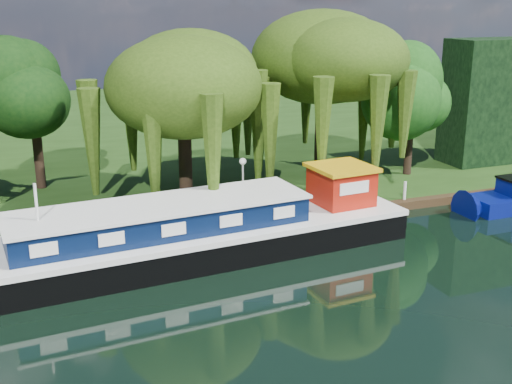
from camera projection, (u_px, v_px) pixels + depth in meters
name	position (u px, v px, depth m)	size (l,w,h in m)	color
ground	(324.00, 298.00, 24.16)	(120.00, 120.00, 0.00)	black
far_bank	(145.00, 129.00, 54.54)	(120.00, 52.00, 0.45)	black
dutch_barge	(191.00, 234.00, 27.76)	(20.54, 6.24, 4.27)	black
red_dinghy	(128.00, 273.00, 26.35)	(2.29, 3.21, 0.66)	#9D180B
willow_left	(183.00, 87.00, 32.35)	(7.05, 7.05, 8.45)	black
willow_right	(323.00, 71.00, 35.54)	(7.36, 7.36, 8.97)	black
tree_far_mid	(32.00, 94.00, 35.31)	(4.76, 4.76, 7.79)	black
tree_far_right	(412.00, 97.00, 38.39)	(4.24, 4.24, 6.93)	black
conifer_hedge	(491.00, 101.00, 41.89)	(6.00, 3.00, 8.00)	black
lamppost	(243.00, 169.00, 33.04)	(0.36, 0.36, 2.56)	silver
mooring_posts	(238.00, 210.00, 31.24)	(19.16, 0.16, 1.00)	silver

